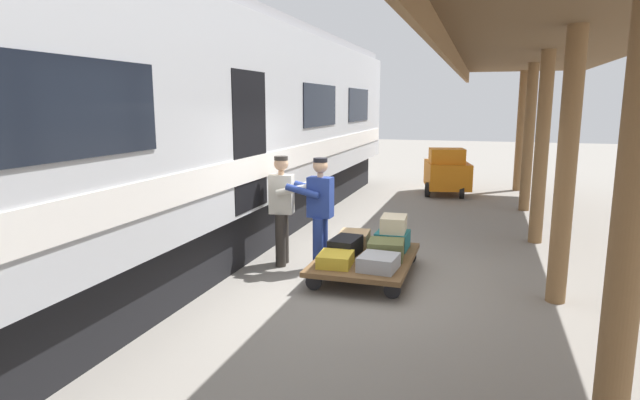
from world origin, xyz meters
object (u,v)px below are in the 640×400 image
at_px(train_car, 161,132).
at_px(suitcase_gray_aluminum, 379,262).
at_px(suitcase_black_hardshell, 345,246).
at_px(baggage_tug, 447,172).
at_px(luggage_cart, 365,259).
at_px(suitcase_cream_canvas, 394,224).
at_px(porter_in_overalls, 319,210).
at_px(suitcase_yellow_case, 335,259).
at_px(suitcase_teal_softside, 392,240).
at_px(porter_by_door, 283,207).
at_px(suitcase_olive_duffel, 386,249).
at_px(suitcase_tan_vintage, 354,239).

height_order(train_car, suitcase_gray_aluminum, train_car).
bearing_deg(suitcase_black_hardshell, baggage_tug, -96.98).
distance_m(train_car, luggage_cart, 3.65).
xyz_separation_m(suitcase_gray_aluminum, suitcase_cream_canvas, (-0.01, -1.11, 0.29)).
distance_m(suitcase_gray_aluminum, porter_in_overalls, 1.32).
height_order(train_car, suitcase_yellow_case, train_car).
xyz_separation_m(train_car, suitcase_black_hardshell, (-2.86, -0.27, -1.64)).
xyz_separation_m(suitcase_teal_softside, baggage_tug, (-0.32, -6.98, 0.20)).
height_order(suitcase_yellow_case, porter_in_overalls, porter_in_overalls).
bearing_deg(porter_by_door, suitcase_olive_duffel, 174.43).
xyz_separation_m(suitcase_teal_softside, suitcase_gray_aluminum, (-0.00, 1.09, -0.03)).
bearing_deg(suitcase_teal_softside, porter_by_door, 13.13).
distance_m(train_car, suitcase_black_hardshell, 3.31).
height_order(train_car, luggage_cart, train_car).
bearing_deg(suitcase_olive_duffel, porter_in_overalls, -4.66).
height_order(suitcase_black_hardshell, baggage_tug, baggage_tug).
relative_size(suitcase_tan_vintage, porter_by_door, 0.30).
xyz_separation_m(suitcase_tan_vintage, suitcase_teal_softside, (-0.60, 0.00, 0.02)).
xyz_separation_m(train_car, porter_in_overalls, (-2.43, -0.35, -1.14)).
bearing_deg(luggage_cart, suitcase_olive_duffel, 180.00).
xyz_separation_m(suitcase_olive_duffel, baggage_tug, (-0.32, -7.53, 0.20)).
bearing_deg(luggage_cart, suitcase_cream_canvas, -118.69).
bearing_deg(train_car, luggage_cart, -175.13).
height_order(luggage_cart, suitcase_gray_aluminum, suitcase_gray_aluminum).
bearing_deg(luggage_cart, baggage_tug, -94.71).
relative_size(suitcase_teal_softside, baggage_tug, 0.26).
distance_m(suitcase_tan_vintage, baggage_tug, 7.05).
xyz_separation_m(luggage_cart, suitcase_tan_vintage, (0.30, -0.54, 0.15)).
height_order(suitcase_olive_duffel, suitcase_black_hardshell, suitcase_olive_duffel).
distance_m(suitcase_yellow_case, suitcase_gray_aluminum, 0.60).
xyz_separation_m(suitcase_black_hardshell, porter_in_overalls, (0.43, -0.08, 0.50)).
bearing_deg(porter_in_overalls, suitcase_olive_duffel, 175.34).
xyz_separation_m(suitcase_cream_canvas, porter_in_overalls, (1.05, 0.48, 0.25)).
bearing_deg(suitcase_yellow_case, suitcase_tan_vintage, -90.00).
height_order(train_car, suitcase_cream_canvas, train_car).
bearing_deg(suitcase_tan_vintage, suitcase_cream_canvas, -177.75).
height_order(suitcase_olive_duffel, suitcase_cream_canvas, suitcase_cream_canvas).
xyz_separation_m(suitcase_cream_canvas, porter_by_door, (1.65, 0.41, 0.25)).
bearing_deg(train_car, suitcase_black_hardshell, -174.62).
relative_size(train_car, porter_by_door, 11.38).
bearing_deg(suitcase_yellow_case, suitcase_black_hardshell, -90.00).
distance_m(luggage_cart, suitcase_yellow_case, 0.63).
xyz_separation_m(suitcase_teal_softside, suitcase_black_hardshell, (0.60, 0.54, -0.00)).
bearing_deg(suitcase_teal_softside, suitcase_gray_aluminum, 90.00).
relative_size(train_car, suitcase_teal_softside, 38.97).
bearing_deg(suitcase_gray_aluminum, train_car, -4.53).
height_order(suitcase_tan_vintage, suitcase_yellow_case, suitcase_tan_vintage).
bearing_deg(suitcase_cream_canvas, suitcase_gray_aluminum, 89.49).
relative_size(suitcase_tan_vintage, suitcase_yellow_case, 1.03).
bearing_deg(train_car, suitcase_olive_duffel, -175.55).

